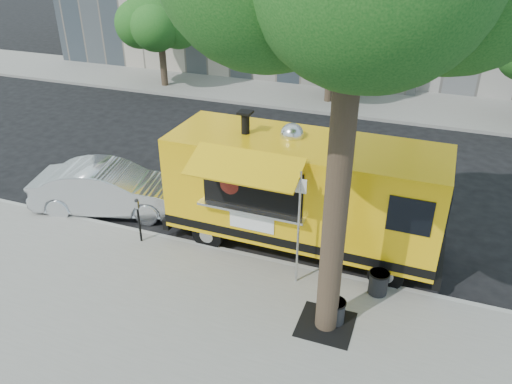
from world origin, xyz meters
TOP-DOWN VIEW (x-y plane):
  - ground at (0.00, 0.00)m, footprint 120.00×120.00m
  - sidewalk at (0.00, -4.00)m, footprint 60.00×6.00m
  - curb at (0.00, -0.93)m, footprint 60.00×0.14m
  - far_sidewalk at (0.00, 13.50)m, footprint 60.00×5.00m
  - tree_well at (2.60, -2.80)m, footprint 1.20×1.20m
  - far_tree_a at (-10.00, 12.30)m, footprint 3.42×3.42m
  - far_tree_b at (-1.00, 12.70)m, footprint 3.60×3.60m
  - sign_post at (1.55, -1.55)m, footprint 0.28×0.06m
  - parking_meter at (-3.00, -1.35)m, footprint 0.11×0.11m
  - food_truck at (1.14, 0.17)m, footprint 7.48×3.50m
  - sedan at (-4.88, 0.00)m, footprint 4.93×2.75m
  - trash_bin_left at (2.75, -2.63)m, footprint 0.47×0.47m
  - trash_bin_right at (3.50, -1.30)m, footprint 0.49×0.49m

SIDE VIEW (x-z plane):
  - ground at x=0.00m, z-range 0.00..0.00m
  - sidewalk at x=0.00m, z-range 0.00..0.15m
  - curb at x=0.00m, z-range -0.01..0.15m
  - far_sidewalk at x=0.00m, z-range 0.00..0.15m
  - tree_well at x=2.60m, z-range 0.14..0.17m
  - trash_bin_left at x=2.75m, z-range 0.17..0.73m
  - trash_bin_right at x=3.50m, z-range 0.17..0.76m
  - sedan at x=-4.88m, z-range 0.00..1.54m
  - parking_meter at x=-3.00m, z-range 0.31..1.65m
  - food_truck at x=1.14m, z-range -0.11..3.58m
  - sign_post at x=1.55m, z-range 0.35..3.35m
  - far_tree_a at x=-10.00m, z-range 1.10..6.45m
  - far_tree_b at x=-1.00m, z-range 1.08..6.58m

